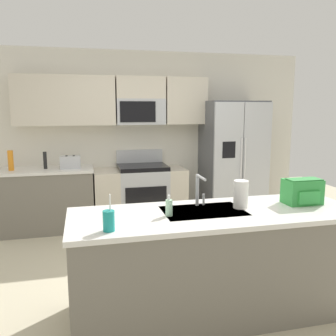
{
  "coord_description": "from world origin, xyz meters",
  "views": [
    {
      "loc": [
        -0.93,
        -3.43,
        1.76
      ],
      "look_at": [
        0.04,
        0.6,
        1.05
      ],
      "focal_mm": 38.23,
      "sensor_mm": 36.0,
      "label": 1
    }
  ],
  "objects_px": {
    "range_oven": "(140,195)",
    "sink_faucet": "(199,187)",
    "toaster": "(70,162)",
    "soap_dispenser": "(169,207)",
    "refrigerator": "(232,161)",
    "pepper_mill": "(45,160)",
    "drink_cup_teal": "(109,221)",
    "paper_towel_roll": "(241,194)",
    "bottle_orange": "(11,160)",
    "backpack": "(302,191)"
  },
  "relations": [
    {
      "from": "range_oven",
      "to": "sink_faucet",
      "type": "distance_m",
      "value": 2.43
    },
    {
      "from": "toaster",
      "to": "soap_dispenser",
      "type": "height_order",
      "value": "toaster"
    },
    {
      "from": "refrigerator",
      "to": "pepper_mill",
      "type": "bearing_deg",
      "value": 178.58
    },
    {
      "from": "range_oven",
      "to": "pepper_mill",
      "type": "bearing_deg",
      "value": -179.89
    },
    {
      "from": "toaster",
      "to": "drink_cup_teal",
      "type": "distance_m",
      "value": 2.77
    },
    {
      "from": "toaster",
      "to": "paper_towel_roll",
      "type": "xyz_separation_m",
      "value": [
        1.48,
        -2.43,
        0.03
      ]
    },
    {
      "from": "range_oven",
      "to": "pepper_mill",
      "type": "relative_size",
      "value": 5.65
    },
    {
      "from": "bottle_orange",
      "to": "backpack",
      "type": "relative_size",
      "value": 0.86
    },
    {
      "from": "soap_dispenser",
      "to": "drink_cup_teal",
      "type": "bearing_deg",
      "value": -153.3
    },
    {
      "from": "pepper_mill",
      "to": "sink_faucet",
      "type": "distance_m",
      "value": 2.78
    },
    {
      "from": "toaster",
      "to": "backpack",
      "type": "distance_m",
      "value": 3.19
    },
    {
      "from": "paper_towel_roll",
      "to": "range_oven",
      "type": "bearing_deg",
      "value": 100.87
    },
    {
      "from": "range_oven",
      "to": "refrigerator",
      "type": "xyz_separation_m",
      "value": [
        1.46,
        -0.07,
        0.48
      ]
    },
    {
      "from": "sink_faucet",
      "to": "paper_towel_roll",
      "type": "bearing_deg",
      "value": -22.51
    },
    {
      "from": "soap_dispenser",
      "to": "backpack",
      "type": "bearing_deg",
      "value": 3.39
    },
    {
      "from": "range_oven",
      "to": "toaster",
      "type": "height_order",
      "value": "range_oven"
    },
    {
      "from": "refrigerator",
      "to": "bottle_orange",
      "type": "xyz_separation_m",
      "value": [
        -3.25,
        0.04,
        0.11
      ]
    },
    {
      "from": "pepper_mill",
      "to": "backpack",
      "type": "xyz_separation_m",
      "value": [
        2.42,
        -2.48,
        -0.0
      ]
    },
    {
      "from": "range_oven",
      "to": "sink_faucet",
      "type": "xyz_separation_m",
      "value": [
        0.15,
        -2.35,
        0.62
      ]
    },
    {
      "from": "toaster",
      "to": "bottle_orange",
      "type": "bearing_deg",
      "value": 178.77
    },
    {
      "from": "paper_towel_roll",
      "to": "refrigerator",
      "type": "bearing_deg",
      "value": 67.85
    },
    {
      "from": "range_oven",
      "to": "drink_cup_teal",
      "type": "xyz_separation_m",
      "value": [
        -0.67,
        -2.8,
        0.53
      ]
    },
    {
      "from": "drink_cup_teal",
      "to": "backpack",
      "type": "relative_size",
      "value": 0.83
    },
    {
      "from": "backpack",
      "to": "toaster",
      "type": "bearing_deg",
      "value": 130.49
    },
    {
      "from": "pepper_mill",
      "to": "soap_dispenser",
      "type": "xyz_separation_m",
      "value": [
        1.17,
        -2.55,
        -0.05
      ]
    },
    {
      "from": "refrigerator",
      "to": "soap_dispenser",
      "type": "height_order",
      "value": "refrigerator"
    },
    {
      "from": "drink_cup_teal",
      "to": "toaster",
      "type": "bearing_deg",
      "value": 96.9
    },
    {
      "from": "toaster",
      "to": "soap_dispenser",
      "type": "distance_m",
      "value": 2.64
    },
    {
      "from": "refrigerator",
      "to": "soap_dispenser",
      "type": "bearing_deg",
      "value": -123.31
    },
    {
      "from": "soap_dispenser",
      "to": "backpack",
      "type": "xyz_separation_m",
      "value": [
        1.25,
        0.07,
        0.05
      ]
    },
    {
      "from": "bottle_orange",
      "to": "paper_towel_roll",
      "type": "distance_m",
      "value": 3.33
    },
    {
      "from": "bottle_orange",
      "to": "range_oven",
      "type": "bearing_deg",
      "value": 1.14
    },
    {
      "from": "range_oven",
      "to": "bottle_orange",
      "type": "distance_m",
      "value": 1.88
    },
    {
      "from": "sink_faucet",
      "to": "backpack",
      "type": "xyz_separation_m",
      "value": [
        0.93,
        -0.14,
        -0.05
      ]
    },
    {
      "from": "toaster",
      "to": "pepper_mill",
      "type": "distance_m",
      "value": 0.35
    },
    {
      "from": "range_oven",
      "to": "toaster",
      "type": "bearing_deg",
      "value": -177.0
    },
    {
      "from": "toaster",
      "to": "pepper_mill",
      "type": "relative_size",
      "value": 1.16
    },
    {
      "from": "range_oven",
      "to": "refrigerator",
      "type": "height_order",
      "value": "refrigerator"
    },
    {
      "from": "bottle_orange",
      "to": "backpack",
      "type": "distance_m",
      "value": 3.76
    },
    {
      "from": "range_oven",
      "to": "drink_cup_teal",
      "type": "distance_m",
      "value": 2.93
    },
    {
      "from": "drink_cup_teal",
      "to": "bottle_orange",
      "type": "bearing_deg",
      "value": 112.02
    },
    {
      "from": "toaster",
      "to": "backpack",
      "type": "xyz_separation_m",
      "value": [
        2.07,
        -2.43,
        0.03
      ]
    },
    {
      "from": "pepper_mill",
      "to": "backpack",
      "type": "bearing_deg",
      "value": -45.73
    },
    {
      "from": "range_oven",
      "to": "bottle_orange",
      "type": "relative_size",
      "value": 4.93
    },
    {
      "from": "soap_dispenser",
      "to": "backpack",
      "type": "distance_m",
      "value": 1.25
    },
    {
      "from": "bottle_orange",
      "to": "toaster",
      "type": "bearing_deg",
      "value": -1.23
    },
    {
      "from": "sink_faucet",
      "to": "backpack",
      "type": "bearing_deg",
      "value": -8.33
    },
    {
      "from": "drink_cup_teal",
      "to": "paper_towel_roll",
      "type": "height_order",
      "value": "drink_cup_teal"
    },
    {
      "from": "bottle_orange",
      "to": "sink_faucet",
      "type": "relative_size",
      "value": 0.98
    },
    {
      "from": "drink_cup_teal",
      "to": "soap_dispenser",
      "type": "height_order",
      "value": "drink_cup_teal"
    }
  ]
}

